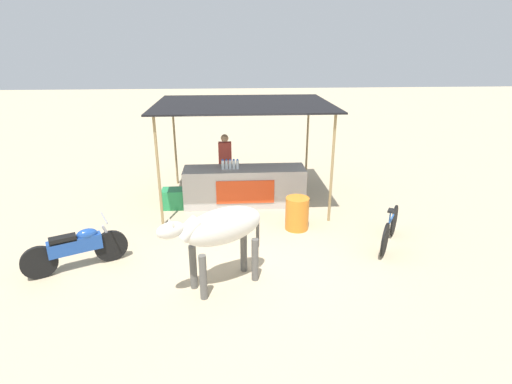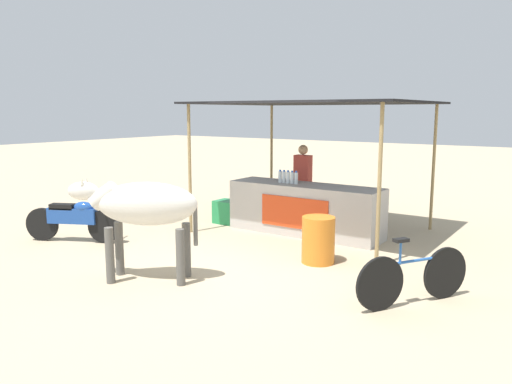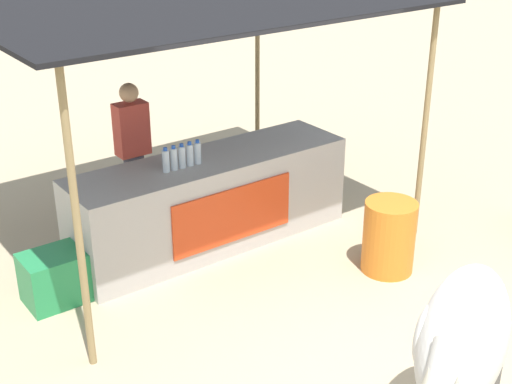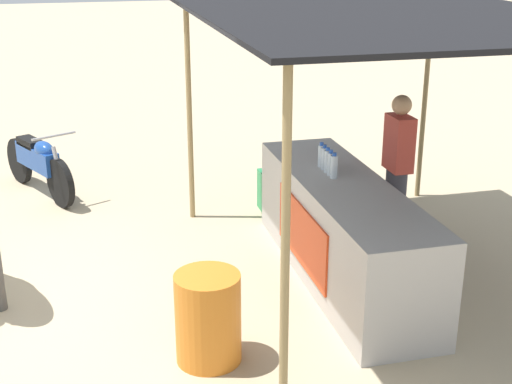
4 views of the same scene
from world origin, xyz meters
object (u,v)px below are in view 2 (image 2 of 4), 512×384
(stall_counter, at_px, (305,209))
(vendor_behind_counter, at_px, (303,183))
(cow, at_px, (143,207))
(motorcycle_parked, at_px, (74,218))
(cooler_box, at_px, (229,212))
(water_barrel, at_px, (318,240))
(bicycle_leaning, at_px, (413,277))

(stall_counter, height_order, vendor_behind_counter, vendor_behind_counter)
(cow, height_order, motorcycle_parked, cow)
(vendor_behind_counter, relative_size, cooler_box, 2.75)
(cooler_box, relative_size, motorcycle_parked, 0.36)
(stall_counter, xyz_separation_m, cooler_box, (-1.74, -0.10, -0.24))
(water_barrel, bearing_deg, stall_counter, 125.74)
(stall_counter, height_order, water_barrel, stall_counter)
(stall_counter, distance_m, cow, 3.66)
(water_barrel, relative_size, cow, 0.41)
(bicycle_leaning, bearing_deg, vendor_behind_counter, 136.63)
(cow, bearing_deg, bicycle_leaning, 19.84)
(motorcycle_parked, bearing_deg, bicycle_leaning, 4.93)
(cooler_box, height_order, bicycle_leaning, bicycle_leaning)
(motorcycle_parked, bearing_deg, stall_counter, 42.65)
(water_barrel, height_order, motorcycle_parked, motorcycle_parked)
(vendor_behind_counter, height_order, water_barrel, vendor_behind_counter)
(cow, bearing_deg, water_barrel, 51.96)
(water_barrel, bearing_deg, cow, -128.04)
(cooler_box, bearing_deg, vendor_behind_counter, 33.84)
(motorcycle_parked, xyz_separation_m, bicycle_leaning, (5.95, 0.51, -0.08))
(vendor_behind_counter, relative_size, water_barrel, 2.27)
(water_barrel, xyz_separation_m, bicycle_leaning, (1.74, -0.86, -0.02))
(stall_counter, bearing_deg, motorcycle_parked, -137.35)
(motorcycle_parked, distance_m, bicycle_leaning, 5.97)
(stall_counter, relative_size, bicycle_leaning, 2.09)
(stall_counter, bearing_deg, cooler_box, -176.81)
(water_barrel, bearing_deg, bicycle_leaning, -26.31)
(motorcycle_parked, relative_size, bicycle_leaning, 1.15)
(cooler_box, bearing_deg, bicycle_leaning, -26.40)
(cooler_box, bearing_deg, water_barrel, -26.46)
(bicycle_leaning, bearing_deg, cow, -160.16)
(cow, xyz_separation_m, bicycle_leaning, (3.37, 1.22, -0.69))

